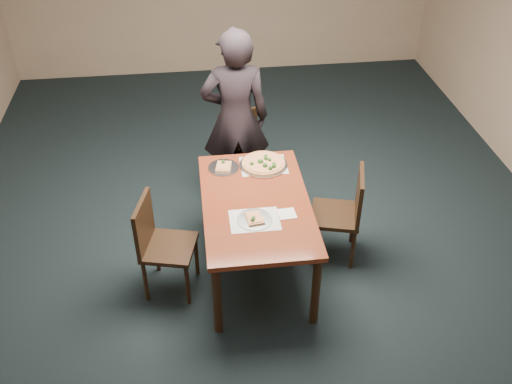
{
  "coord_description": "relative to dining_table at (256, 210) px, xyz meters",
  "views": [
    {
      "loc": [
        -0.53,
        -4.04,
        3.66
      ],
      "look_at": [
        -0.06,
        -0.29,
        0.85
      ],
      "focal_mm": 40.0,
      "sensor_mm": 36.0,
      "label": 1
    }
  ],
  "objects": [
    {
      "name": "ground",
      "position": [
        0.06,
        0.29,
        -0.66
      ],
      "size": [
        8.0,
        8.0,
        0.0
      ],
      "primitive_type": "plane",
      "color": "black",
      "rests_on": "ground"
    },
    {
      "name": "room_shell",
      "position": [
        0.06,
        0.29,
        1.08
      ],
      "size": [
        8.0,
        8.0,
        8.0
      ],
      "color": "tan",
      "rests_on": "ground"
    },
    {
      "name": "dining_table",
      "position": [
        0.0,
        0.0,
        0.0
      ],
      "size": [
        0.9,
        1.5,
        0.75
      ],
      "color": "maroon",
      "rests_on": "ground"
    },
    {
      "name": "chair_far",
      "position": [
        0.01,
        1.18,
        -0.14
      ],
      "size": [
        0.53,
        0.53,
        0.91
      ],
      "rotation": [
        0.0,
        0.0,
        0.32
      ],
      "color": "black",
      "rests_on": "ground"
    },
    {
      "name": "chair_left",
      "position": [
        -0.83,
        -0.13,
        -0.14
      ],
      "size": [
        0.51,
        0.51,
        0.91
      ],
      "rotation": [
        0.0,
        0.0,
        1.32
      ],
      "color": "black",
      "rests_on": "ground"
    },
    {
      "name": "chair_right",
      "position": [
        0.8,
        0.08,
        -0.14
      ],
      "size": [
        0.51,
        0.51,
        0.91
      ],
      "rotation": [
        0.0,
        0.0,
        -1.83
      ],
      "color": "black",
      "rests_on": "ground"
    },
    {
      "name": "diner",
      "position": [
        -0.06,
        1.12,
        0.26
      ],
      "size": [
        0.67,
        0.44,
        1.84
      ],
      "primitive_type": "imported",
      "rotation": [
        0.0,
        0.0,
        3.14
      ],
      "color": "black",
      "rests_on": "ground"
    },
    {
      "name": "placemat_main",
      "position": [
        0.14,
        0.53,
        0.09
      ],
      "size": [
        0.42,
        0.32,
        0.0
      ],
      "primitive_type": "cube",
      "color": "white",
      "rests_on": "dining_table"
    },
    {
      "name": "placemat_near",
      "position": [
        -0.04,
        -0.24,
        0.09
      ],
      "size": [
        0.4,
        0.3,
        0.0
      ],
      "primitive_type": "cube",
      "color": "white",
      "rests_on": "dining_table"
    },
    {
      "name": "pizza_pan",
      "position": [
        0.14,
        0.53,
        0.11
      ],
      "size": [
        0.44,
        0.44,
        0.07
      ],
      "color": "silver",
      "rests_on": "dining_table"
    },
    {
      "name": "slice_plate_near",
      "position": [
        -0.04,
        -0.24,
        0.11
      ],
      "size": [
        0.28,
        0.28,
        0.06
      ],
      "color": "silver",
      "rests_on": "dining_table"
    },
    {
      "name": "slice_plate_far",
      "position": [
        -0.23,
        0.53,
        0.1
      ],
      "size": [
        0.28,
        0.28,
        0.06
      ],
      "color": "silver",
      "rests_on": "dining_table"
    },
    {
      "name": "napkin",
      "position": [
        0.23,
        -0.2,
        0.09
      ],
      "size": [
        0.15,
        0.15,
        0.01
      ],
      "primitive_type": "cube",
      "rotation": [
        0.0,
        0.0,
        0.06
      ],
      "color": "white",
      "rests_on": "dining_table"
    }
  ]
}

